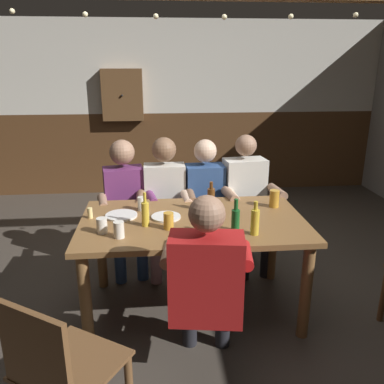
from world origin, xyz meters
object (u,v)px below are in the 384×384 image
(chair_empty_near_left, at_px, (60,372))
(plate_1, at_px, (166,217))
(person_0, at_px, (125,200))
(pint_glass_4, at_px, (119,230))
(person_2, at_px, (206,199))
(pint_glass_1, at_px, (274,199))
(dining_table, at_px, (193,232))
(person_4, at_px, (206,281))
(bottle_2, at_px, (211,199))
(bottle_3, at_px, (255,221))
(bottle_0, at_px, (235,222))
(pint_glass_3, at_px, (102,226))
(plate_0, at_px, (121,215))
(table_candle, at_px, (90,213))
(person_1, at_px, (165,199))
(person_3, at_px, (247,197))
(pint_glass_2, at_px, (169,221))
(wall_dart_cabinet, at_px, (122,95))
(pint_glass_0, at_px, (142,204))
(bottle_1, at_px, (145,213))

(chair_empty_near_left, distance_m, plate_1, 1.35)
(person_0, distance_m, pint_glass_4, 1.00)
(person_2, height_order, pint_glass_1, person_2)
(dining_table, relative_size, person_4, 1.37)
(chair_empty_near_left, relative_size, bottle_2, 3.70)
(bottle_2, xyz_separation_m, bottle_3, (0.23, -0.46, -0.00))
(dining_table, bearing_deg, plate_1, 165.74)
(pint_glass_1, bearing_deg, person_2, 133.90)
(bottle_0, height_order, pint_glass_3, bottle_0)
(plate_0, xyz_separation_m, pint_glass_4, (0.02, -0.38, 0.05))
(table_candle, xyz_separation_m, pint_glass_3, (0.12, -0.28, 0.01))
(dining_table, bearing_deg, person_1, 104.70)
(person_0, xyz_separation_m, plate_0, (0.01, -0.61, 0.09))
(table_candle, relative_size, pint_glass_1, 0.58)
(person_4, bearing_deg, pint_glass_3, 149.16)
(person_3, distance_m, pint_glass_2, 1.16)
(person_3, bearing_deg, pint_glass_4, 35.14)
(person_1, bearing_deg, person_4, 97.24)
(pint_glass_2, height_order, pint_glass_3, pint_glass_2)
(wall_dart_cabinet, bearing_deg, person_3, -61.09)
(pint_glass_3, bearing_deg, wall_dart_cabinet, 91.12)
(pint_glass_2, bearing_deg, person_4, -70.58)
(person_0, bearing_deg, pint_glass_2, 102.20)
(person_0, distance_m, plate_1, 0.76)
(wall_dart_cabinet, bearing_deg, person_0, -86.17)
(plate_1, height_order, pint_glass_0, pint_glass_0)
(dining_table, xyz_separation_m, plate_1, (-0.20, 0.05, 0.11))
(dining_table, distance_m, table_candle, 0.78)
(chair_empty_near_left, relative_size, pint_glass_3, 8.29)
(chair_empty_near_left, height_order, bottle_0, bottle_0)
(pint_glass_3, relative_size, pint_glass_4, 0.95)
(bottle_3, xyz_separation_m, wall_dart_cabinet, (-1.08, 3.30, 0.57))
(person_4, relative_size, table_candle, 15.06)
(chair_empty_near_left, height_order, bottle_2, bottle_2)
(dining_table, relative_size, pint_glass_1, 11.86)
(bottle_1, bearing_deg, plate_0, 133.17)
(person_3, xyz_separation_m, plate_1, (-0.76, -0.66, 0.09))
(chair_empty_near_left, bearing_deg, wall_dart_cabinet, 122.15)
(person_2, xyz_separation_m, plate_1, (-0.39, -0.66, 0.10))
(person_2, height_order, pint_glass_3, person_2)
(pint_glass_2, bearing_deg, bottle_3, -14.42)
(bottle_3, xyz_separation_m, pint_glass_2, (-0.57, 0.15, -0.04))
(person_0, bearing_deg, pint_glass_0, 98.39)
(bottle_1, bearing_deg, person_1, 78.65)
(table_candle, bearing_deg, person_1, 46.78)
(pint_glass_3, bearing_deg, person_2, 47.37)
(chair_empty_near_left, bearing_deg, bottle_2, 88.34)
(bottle_2, bearing_deg, pint_glass_2, -137.08)
(pint_glass_0, relative_size, wall_dart_cabinet, 0.15)
(person_3, distance_m, plate_0, 1.25)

